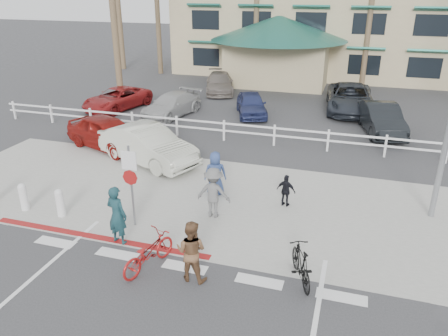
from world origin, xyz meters
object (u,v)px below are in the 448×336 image
(sign_post, at_px, (131,182))
(car_white_sedan, at_px, (148,145))
(car_red_compact, at_px, (108,133))
(bike_red, at_px, (148,252))
(bike_black, at_px, (301,264))

(sign_post, xyz_separation_m, car_white_sedan, (-1.89, 4.77, -0.68))
(sign_post, xyz_separation_m, car_red_compact, (-4.37, 5.79, -0.71))
(bike_red, distance_m, car_white_sedan, 7.43)
(bike_red, xyz_separation_m, car_white_sedan, (-3.30, 6.65, 0.29))
(bike_black, bearing_deg, car_red_compact, -59.15)
(bike_black, height_order, car_white_sedan, car_white_sedan)
(sign_post, height_order, bike_red, sign_post)
(sign_post, distance_m, car_white_sedan, 5.17)
(sign_post, xyz_separation_m, bike_black, (5.26, -1.24, -0.96))
(bike_black, xyz_separation_m, car_white_sedan, (-7.15, 6.01, 0.28))
(car_red_compact, bearing_deg, bike_red, -122.40)
(bike_black, distance_m, car_white_sedan, 9.34)
(bike_black, bearing_deg, car_white_sedan, -63.06)
(sign_post, bearing_deg, bike_red, -53.13)
(bike_red, height_order, bike_black, bike_black)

